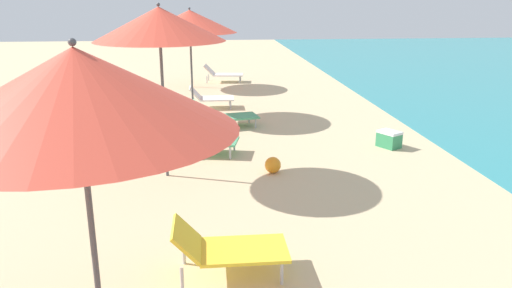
{
  "coord_description": "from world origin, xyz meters",
  "views": [
    {
      "loc": [
        0.42,
        4.54,
        3.02
      ],
      "look_at": [
        1.03,
        10.73,
        1.14
      ],
      "focal_mm": 34.72,
      "sensor_mm": 36.0,
      "label": 1
    }
  ],
  "objects": [
    {
      "name": "beach_ball",
      "position": [
        1.52,
        12.73,
        0.14
      ],
      "size": [
        0.29,
        0.29,
        0.29
      ],
      "primitive_type": "sphere",
      "color": "orange",
      "rests_on": "ground"
    },
    {
      "name": "lounger_farthest_shoreside",
      "position": [
        0.95,
        22.44,
        0.31
      ],
      "size": [
        1.46,
        0.78,
        0.62
      ],
      "rotation": [
        0.0,
        0.0,
        -0.12
      ],
      "color": "white",
      "rests_on": "ground"
    },
    {
      "name": "lounger_fourth_shoreside",
      "position": [
        0.32,
        13.95,
        0.31
      ],
      "size": [
        1.35,
        0.88,
        0.59
      ],
      "rotation": [
        0.0,
        0.0,
        -0.2
      ],
      "color": "#4CA572",
      "rests_on": "ground"
    },
    {
      "name": "umbrella_third",
      "position": [
        -0.53,
        8.22,
        2.35
      ],
      "size": [
        2.38,
        2.38,
        2.73
      ],
      "color": "#4C4C51",
      "rests_on": "ground"
    },
    {
      "name": "lounger_third_shoreside",
      "position": [
        0.58,
        9.48,
        0.33
      ],
      "size": [
        1.28,
        0.64,
        0.63
      ],
      "rotation": [
        0.0,
        0.0,
        0.0
      ],
      "color": "yellow",
      "rests_on": "ground"
    },
    {
      "name": "lounger_fifth_inland",
      "position": [
        0.77,
        15.95,
        0.31
      ],
      "size": [
        1.58,
        0.93,
        0.67
      ],
      "rotation": [
        0.0,
        0.0,
        0.2
      ],
      "color": "#4CA572",
      "rests_on": "ground"
    },
    {
      "name": "cooler_box",
      "position": [
        4.11,
        14.03,
        0.17
      ],
      "size": [
        0.5,
        0.55,
        0.35
      ],
      "color": "#338C59",
      "rests_on": "ground"
    },
    {
      "name": "umbrella_farthest",
      "position": [
        -0.12,
        21.52,
        2.19
      ],
      "size": [
        2.24,
        2.24,
        2.47
      ],
      "color": "silver",
      "rests_on": "ground"
    },
    {
      "name": "umbrella_fifth",
      "position": [
        0.02,
        17.1,
        2.41
      ],
      "size": [
        2.31,
        2.31,
        2.74
      ],
      "color": "#4C4C51",
      "rests_on": "ground"
    },
    {
      "name": "umbrella_fourth",
      "position": [
        -0.33,
        12.77,
        2.58
      ],
      "size": [
        2.13,
        2.13,
        2.91
      ],
      "color": "#4C4C51",
      "rests_on": "ground"
    },
    {
      "name": "lounger_fifth_shoreside",
      "position": [
        0.47,
        18.13,
        0.31
      ],
      "size": [
        1.22,
        0.65,
        0.6
      ],
      "rotation": [
        0.0,
        0.0,
        0.0
      ],
      "color": "white",
      "rests_on": "ground"
    }
  ]
}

